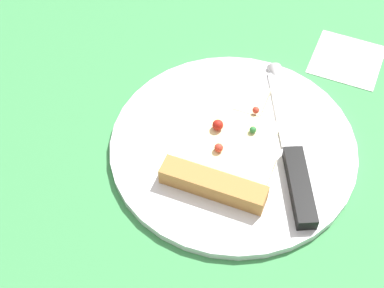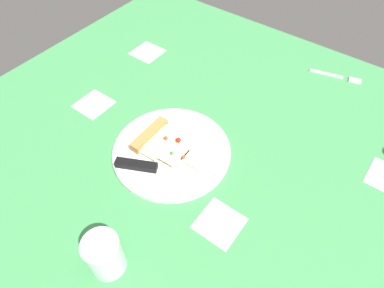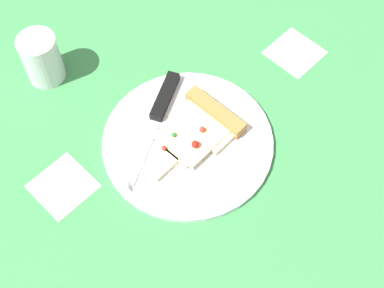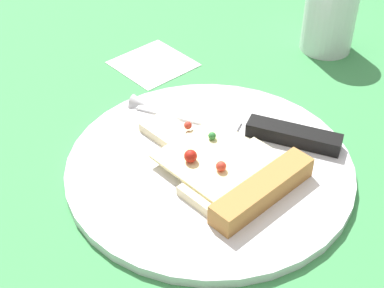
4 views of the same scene
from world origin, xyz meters
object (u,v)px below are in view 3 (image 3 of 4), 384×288
Objects in this scene: plate at (188,142)px; drinking_glass at (42,58)px; knife at (156,117)px; pizza_slice at (198,129)px.

drinking_glass reaches higher than plate.
knife is at bearing -173.97° from plate.
drinking_glass reaches higher than pizza_slice.
pizza_slice is at bearing 90.98° from plate.
drinking_glass is at bearing 18.15° from pizza_slice.
plate is 1.66× the size of pizza_slice.
plate is 30.32cm from drinking_glass.
plate is at bearing 89.60° from pizza_slice.
pizza_slice is 30.89cm from drinking_glass.
drinking_glass is at bearing -165.19° from plate.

